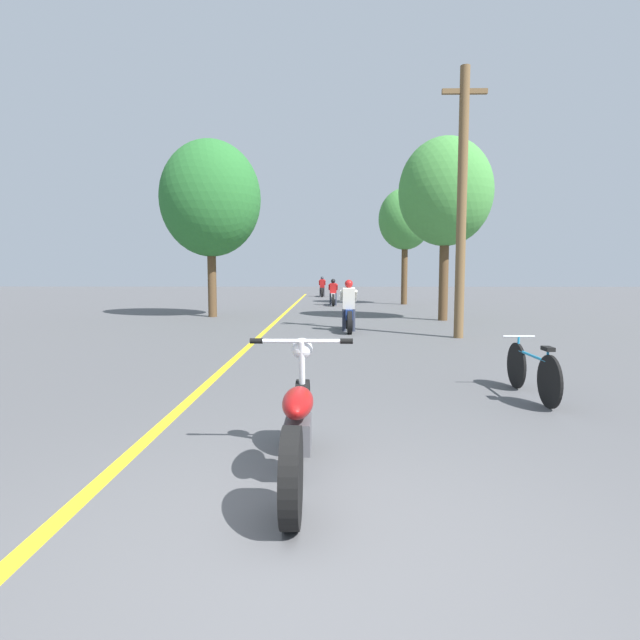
{
  "coord_description": "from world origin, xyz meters",
  "views": [
    {
      "loc": [
        0.08,
        -2.79,
        1.62
      ],
      "look_at": [
        -0.05,
        4.99,
        0.9
      ],
      "focal_mm": 28.0,
      "sensor_mm": 36.0,
      "label": 1
    }
  ],
  "objects_px": {
    "motorcycle_rider_far": "(322,289)",
    "motorcycle_rider_mid": "(333,295)",
    "motorcycle_rider_lead": "(349,312)",
    "bicycle_parked": "(532,371)",
    "roadside_tree_left": "(210,199)",
    "motorcycle_foreground": "(298,426)",
    "roadside_tree_right_near": "(446,193)",
    "roadside_tree_right_far": "(405,220)",
    "utility_pole": "(462,201)"
  },
  "relations": [
    {
      "from": "motorcycle_rider_far",
      "to": "motorcycle_rider_mid",
      "type": "bearing_deg",
      "value": -86.03
    },
    {
      "from": "motorcycle_rider_lead",
      "to": "bicycle_parked",
      "type": "distance_m",
      "value": 7.84
    },
    {
      "from": "roadside_tree_left",
      "to": "motorcycle_foreground",
      "type": "bearing_deg",
      "value": -74.49
    },
    {
      "from": "roadside_tree_right_near",
      "to": "bicycle_parked",
      "type": "height_order",
      "value": "roadside_tree_right_near"
    },
    {
      "from": "roadside_tree_right_far",
      "to": "motorcycle_rider_far",
      "type": "relative_size",
      "value": 2.89
    },
    {
      "from": "utility_pole",
      "to": "motorcycle_foreground",
      "type": "relative_size",
      "value": 3.22
    },
    {
      "from": "motorcycle_rider_mid",
      "to": "utility_pole",
      "type": "bearing_deg",
      "value": -76.77
    },
    {
      "from": "roadside_tree_right_near",
      "to": "motorcycle_foreground",
      "type": "xyz_separation_m",
      "value": [
        -4.24,
        -13.58,
        -3.95
      ]
    },
    {
      "from": "motorcycle_foreground",
      "to": "motorcycle_rider_lead",
      "type": "distance_m",
      "value": 10.26
    },
    {
      "from": "motorcycle_foreground",
      "to": "bicycle_parked",
      "type": "relative_size",
      "value": 1.2
    },
    {
      "from": "motorcycle_rider_far",
      "to": "utility_pole",
      "type": "bearing_deg",
      "value": -80.7
    },
    {
      "from": "utility_pole",
      "to": "motorcycle_rider_mid",
      "type": "distance_m",
      "value": 13.67
    },
    {
      "from": "roadside_tree_right_near",
      "to": "roadside_tree_left",
      "type": "xyz_separation_m",
      "value": [
        -8.37,
        1.31,
        -0.0
      ]
    },
    {
      "from": "motorcycle_foreground",
      "to": "motorcycle_rider_far",
      "type": "bearing_deg",
      "value": 90.34
    },
    {
      "from": "roadside_tree_right_far",
      "to": "motorcycle_rider_far",
      "type": "bearing_deg",
      "value": 116.55
    },
    {
      "from": "roadside_tree_right_near",
      "to": "bicycle_parked",
      "type": "distance_m",
      "value": 11.71
    },
    {
      "from": "motorcycle_foreground",
      "to": "motorcycle_rider_far",
      "type": "height_order",
      "value": "motorcycle_rider_far"
    },
    {
      "from": "roadside_tree_left",
      "to": "motorcycle_rider_far",
      "type": "relative_size",
      "value": 3.11
    },
    {
      "from": "motorcycle_rider_lead",
      "to": "bicycle_parked",
      "type": "relative_size",
      "value": 1.16
    },
    {
      "from": "utility_pole",
      "to": "roadside_tree_right_far",
      "type": "bearing_deg",
      "value": 87.04
    },
    {
      "from": "motorcycle_foreground",
      "to": "bicycle_parked",
      "type": "height_order",
      "value": "motorcycle_foreground"
    },
    {
      "from": "motorcycle_rider_far",
      "to": "roadside_tree_right_near",
      "type": "bearing_deg",
      "value": -76.21
    },
    {
      "from": "roadside_tree_left",
      "to": "motorcycle_foreground",
      "type": "height_order",
      "value": "roadside_tree_left"
    },
    {
      "from": "motorcycle_foreground",
      "to": "motorcycle_rider_lead",
      "type": "relative_size",
      "value": 1.03
    },
    {
      "from": "motorcycle_rider_far",
      "to": "motorcycle_foreground",
      "type": "bearing_deg",
      "value": -89.66
    },
    {
      "from": "motorcycle_rider_lead",
      "to": "motorcycle_rider_far",
      "type": "height_order",
      "value": "motorcycle_rider_lead"
    },
    {
      "from": "roadside_tree_right_far",
      "to": "motorcycle_foreground",
      "type": "distance_m",
      "value": 23.45
    },
    {
      "from": "utility_pole",
      "to": "bicycle_parked",
      "type": "relative_size",
      "value": 3.87
    },
    {
      "from": "roadside_tree_left",
      "to": "motorcycle_rider_mid",
      "type": "distance_m",
      "value": 9.18
    },
    {
      "from": "motorcycle_rider_lead",
      "to": "motorcycle_rider_mid",
      "type": "distance_m",
      "value": 11.6
    },
    {
      "from": "roadside_tree_right_far",
      "to": "roadside_tree_left",
      "type": "relative_size",
      "value": 0.93
    },
    {
      "from": "motorcycle_rider_lead",
      "to": "motorcycle_rider_far",
      "type": "xyz_separation_m",
      "value": [
        -1.01,
        21.4,
        -0.01
      ]
    },
    {
      "from": "motorcycle_rider_mid",
      "to": "bicycle_parked",
      "type": "relative_size",
      "value": 1.26
    },
    {
      "from": "roadside_tree_right_near",
      "to": "motorcycle_rider_mid",
      "type": "relative_size",
      "value": 2.9
    },
    {
      "from": "motorcycle_foreground",
      "to": "motorcycle_rider_lead",
      "type": "height_order",
      "value": "motorcycle_rider_lead"
    },
    {
      "from": "roadside_tree_right_far",
      "to": "roadside_tree_left",
      "type": "distance_m",
      "value": 11.48
    },
    {
      "from": "roadside_tree_right_far",
      "to": "roadside_tree_left",
      "type": "bearing_deg",
      "value": -137.05
    },
    {
      "from": "roadside_tree_left",
      "to": "motorcycle_rider_far",
      "type": "height_order",
      "value": "roadside_tree_left"
    },
    {
      "from": "roadside_tree_left",
      "to": "motorcycle_rider_mid",
      "type": "height_order",
      "value": "roadside_tree_left"
    },
    {
      "from": "utility_pole",
      "to": "motorcycle_foreground",
      "type": "height_order",
      "value": "utility_pole"
    },
    {
      "from": "roadside_tree_right_near",
      "to": "motorcycle_foreground",
      "type": "bearing_deg",
      "value": -107.34
    },
    {
      "from": "roadside_tree_right_far",
      "to": "motorcycle_foreground",
      "type": "xyz_separation_m",
      "value": [
        -4.27,
        -22.71,
        -4.01
      ]
    },
    {
      "from": "roadside_tree_right_near",
      "to": "motorcycle_rider_mid",
      "type": "height_order",
      "value": "roadside_tree_right_near"
    },
    {
      "from": "roadside_tree_left",
      "to": "motorcycle_rider_mid",
      "type": "relative_size",
      "value": 3.03
    },
    {
      "from": "roadside_tree_right_near",
      "to": "bicycle_parked",
      "type": "bearing_deg",
      "value": -96.94
    },
    {
      "from": "utility_pole",
      "to": "roadside_tree_right_near",
      "type": "relative_size",
      "value": 1.06
    },
    {
      "from": "utility_pole",
      "to": "roadside_tree_right_far",
      "type": "distance_m",
      "value": 13.96
    },
    {
      "from": "roadside_tree_right_near",
      "to": "motorcycle_foreground",
      "type": "height_order",
      "value": "roadside_tree_right_near"
    },
    {
      "from": "roadside_tree_left",
      "to": "bicycle_parked",
      "type": "distance_m",
      "value": 14.67
    },
    {
      "from": "utility_pole",
      "to": "roadside_tree_right_far",
      "type": "xyz_separation_m",
      "value": [
        0.72,
        13.9,
        1.03
      ]
    }
  ]
}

